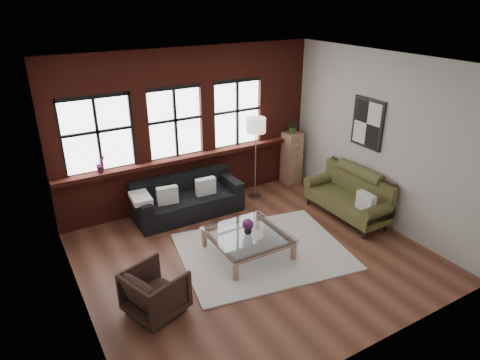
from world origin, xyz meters
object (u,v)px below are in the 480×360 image
dark_sofa (188,197)px  floor_lamp (256,156)px  armchair (155,292)px  drawer_chest (291,158)px  vase (248,230)px  coffee_table (248,244)px  vintage_settee (347,195)px

dark_sofa → floor_lamp: (1.57, -0.02, 0.58)m
armchair → drawer_chest: bearing=-77.4°
drawer_chest → floor_lamp: bearing=-167.0°
armchair → floor_lamp: 3.99m
vase → drawer_chest: bearing=40.4°
coffee_table → vase: 0.27m
dark_sofa → floor_lamp: 1.68m
coffee_table → floor_lamp: 2.35m
drawer_chest → vintage_settee: bearing=-92.4°
armchair → coffee_table: 1.94m
vintage_settee → drawer_chest: bearing=87.6°
armchair → coffee_table: bearing=-91.6°
vase → dark_sofa: bearing=98.9°
vintage_settee → armchair: bearing=-170.1°
vintage_settee → drawer_chest: 1.94m
vintage_settee → drawer_chest: size_ratio=1.51×
vintage_settee → coffee_table: vintage_settee is taller
dark_sofa → vase: dark_sofa is taller
floor_lamp → drawer_chest: bearing=13.0°
coffee_table → vase: (-0.00, 0.00, 0.27)m
dark_sofa → vintage_settee: size_ratio=1.15×
vintage_settee → dark_sofa: bearing=147.6°
coffee_table → vase: size_ratio=8.69×
coffee_table → drawer_chest: size_ratio=1.01×
vase → floor_lamp: size_ratio=0.07×
vintage_settee → floor_lamp: floor_lamp is taller
vase → drawer_chest: size_ratio=0.12×
coffee_table → vase: vase is taller
armchair → vase: bearing=-91.6°
vase → drawer_chest: (2.44, 2.08, 0.14)m
dark_sofa → vase: 1.85m
vintage_settee → floor_lamp: 2.03m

